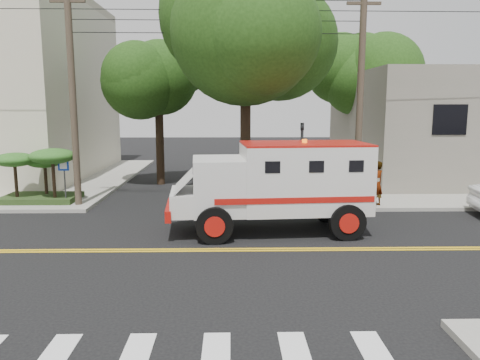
{
  "coord_description": "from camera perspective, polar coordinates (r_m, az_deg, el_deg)",
  "views": [
    {
      "loc": [
        0.87,
        -13.56,
        4.31
      ],
      "look_at": [
        1.2,
        3.34,
        1.6
      ],
      "focal_mm": 35.0,
      "sensor_mm": 36.0,
      "label": 1
    }
  ],
  "objects": [
    {
      "name": "tree_main",
      "position": [
        20.01,
        2.03,
        17.41
      ],
      "size": [
        6.08,
        5.7,
        9.85
      ],
      "color": "black",
      "rests_on": "ground"
    },
    {
      "name": "traffic_signal",
      "position": [
        19.5,
        7.52,
        2.89
      ],
      "size": [
        0.15,
        0.18,
        3.6
      ],
      "color": "#3F3F42",
      "rests_on": "ground"
    },
    {
      "name": "building_right",
      "position": [
        31.0,
        26.14,
        6.04
      ],
      "size": [
        14.0,
        12.0,
        6.0
      ],
      "primitive_type": "cube",
      "color": "slate",
      "rests_on": "sidewalk_ne"
    },
    {
      "name": "palm_planter",
      "position": [
        21.99,
        -23.32,
        1.41
      ],
      "size": [
        3.52,
        2.63,
        2.36
      ],
      "color": "#1E3314",
      "rests_on": "sidewalk_nw"
    },
    {
      "name": "utility_pole_left",
      "position": [
        20.61,
        -19.69,
        9.11
      ],
      "size": [
        0.28,
        0.28,
        9.0
      ],
      "primitive_type": "cylinder",
      "color": "#382D23",
      "rests_on": "ground"
    },
    {
      "name": "tree_right",
      "position": [
        30.45,
        14.38,
        12.19
      ],
      "size": [
        4.8,
        4.5,
        8.2
      ],
      "color": "black",
      "rests_on": "ground"
    },
    {
      "name": "tree_left",
      "position": [
        25.64,
        -9.3,
        12.17
      ],
      "size": [
        4.48,
        4.2,
        7.7
      ],
      "color": "black",
      "rests_on": "ground"
    },
    {
      "name": "utility_pole_right",
      "position": [
        20.5,
        14.42,
        9.36
      ],
      "size": [
        0.28,
        0.28,
        9.0
      ],
      "primitive_type": "cylinder",
      "color": "#382D23",
      "rests_on": "ground"
    },
    {
      "name": "pedestrian_b",
      "position": [
        23.9,
        19.8,
        0.85
      ],
      "size": [
        1.08,
        0.94,
        1.9
      ],
      "primitive_type": "imported",
      "rotation": [
        0.0,
        0.0,
        2.88
      ],
      "color": "gray",
      "rests_on": "sidewalk_ne"
    },
    {
      "name": "sidewalk_ne",
      "position": [
        30.17,
        23.63,
        0.27
      ],
      "size": [
        17.0,
        17.0,
        0.15
      ],
      "primitive_type": "cube",
      "color": "gray",
      "rests_on": "ground"
    },
    {
      "name": "accessibility_sign",
      "position": [
        21.17,
        -20.63,
        0.53
      ],
      "size": [
        0.45,
        0.1,
        2.02
      ],
      "color": "#3F3F42",
      "rests_on": "ground"
    },
    {
      "name": "pedestrian_a",
      "position": [
        20.26,
        16.29,
        -0.42
      ],
      "size": [
        0.82,
        0.75,
        1.87
      ],
      "primitive_type": "imported",
      "rotation": [
        0.0,
        0.0,
        3.71
      ],
      "color": "gray",
      "rests_on": "sidewalk_ne"
    },
    {
      "name": "armored_truck",
      "position": [
        15.9,
        4.71,
        -0.22
      ],
      "size": [
        6.89,
        3.15,
        3.06
      ],
      "rotation": [
        0.0,
        0.0,
        0.08
      ],
      "color": "silver",
      "rests_on": "ground"
    },
    {
      "name": "ground",
      "position": [
        14.26,
        -4.63,
        -8.52
      ],
      "size": [
        100.0,
        100.0,
        0.0
      ],
      "primitive_type": "plane",
      "color": "black",
      "rests_on": "ground"
    }
  ]
}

